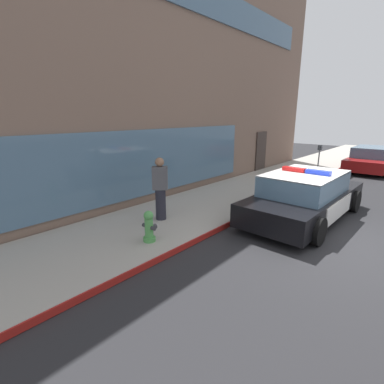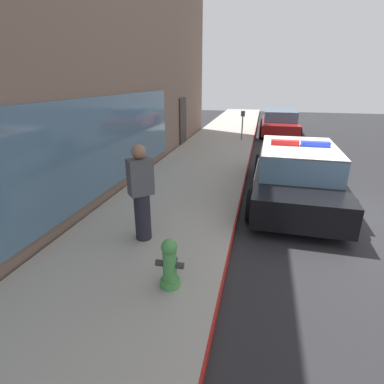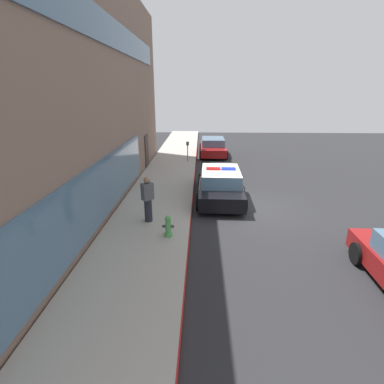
% 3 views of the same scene
% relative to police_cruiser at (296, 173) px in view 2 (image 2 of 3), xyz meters
% --- Properties ---
extents(ground, '(48.00, 48.00, 0.00)m').
position_rel_police_cruiser_xyz_m(ground, '(-1.29, -1.20, -0.68)').
color(ground, '#262628').
extents(sidewalk, '(48.00, 3.06, 0.15)m').
position_rel_police_cruiser_xyz_m(sidewalk, '(-1.29, 2.81, -0.60)').
color(sidewalk, '#A39E93').
rests_on(sidewalk, ground).
extents(curb_red_paint, '(28.80, 0.04, 0.14)m').
position_rel_police_cruiser_xyz_m(curb_red_paint, '(-1.29, 1.27, -0.60)').
color(curb_red_paint, maroon).
rests_on(curb_red_paint, ground).
extents(police_cruiser, '(4.93, 2.18, 1.49)m').
position_rel_police_cruiser_xyz_m(police_cruiser, '(0.00, 0.00, 0.00)').
color(police_cruiser, black).
rests_on(police_cruiser, ground).
extents(fire_hydrant, '(0.34, 0.39, 0.73)m').
position_rel_police_cruiser_xyz_m(fire_hydrant, '(-4.20, 1.96, -0.18)').
color(fire_hydrant, '#4C994C').
rests_on(fire_hydrant, sidewalk).
extents(car_down_street, '(4.65, 2.06, 1.29)m').
position_rel_police_cruiser_xyz_m(car_down_street, '(9.81, 0.01, -0.05)').
color(car_down_street, maroon).
rests_on(car_down_street, ground).
extents(pedestrian_on_sidewalk, '(0.46, 0.47, 1.71)m').
position_rel_police_cruiser_xyz_m(pedestrian_on_sidewalk, '(-3.03, 2.82, 0.33)').
color(pedestrian_on_sidewalk, '#23232D').
rests_on(pedestrian_on_sidewalk, sidewalk).
extents(parking_meter, '(0.12, 0.18, 1.34)m').
position_rel_police_cruiser_xyz_m(parking_meter, '(6.83, 1.82, 0.40)').
color(parking_meter, slate).
rests_on(parking_meter, sidewalk).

